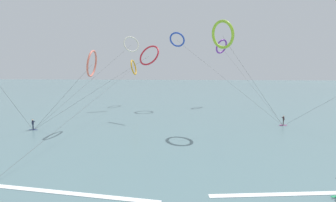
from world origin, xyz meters
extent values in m
cube|color=slate|center=(0.00, 107.80, 0.04)|extent=(400.00, 200.00, 0.08)
ellipsoid|color=navy|center=(-21.92, 28.68, 0.11)|extent=(1.40, 0.40, 0.06)
cylinder|color=#191E38|center=(-21.82, 28.58, 0.54)|extent=(0.12, 0.12, 0.80)
cylinder|color=#191E38|center=(-22.02, 28.77, 0.54)|extent=(0.12, 0.12, 0.80)
cube|color=#191E38|center=(-21.92, 28.68, 1.25)|extent=(0.37, 0.37, 0.62)
sphere|color=tan|center=(-21.92, 28.68, 1.67)|extent=(0.22, 0.22, 0.22)
cylinder|color=#191E38|center=(-21.76, 28.64, 1.30)|extent=(0.41, 0.42, 0.39)
cylinder|color=#191E38|center=(-22.08, 28.95, 1.30)|extent=(0.41, 0.42, 0.39)
ellipsoid|color=#CC288E|center=(18.89, 34.85, 0.11)|extent=(1.40, 0.40, 0.06)
cylinder|color=black|center=(18.94, 34.98, 0.54)|extent=(0.12, 0.12, 0.80)
cylinder|color=black|center=(18.84, 34.72, 0.54)|extent=(0.12, 0.12, 0.80)
cube|color=black|center=(18.89, 34.85, 1.25)|extent=(0.30, 0.37, 0.62)
sphere|color=tan|center=(18.89, 34.85, 1.67)|extent=(0.22, 0.22, 0.22)
cylinder|color=black|center=(18.97, 35.17, 1.30)|extent=(0.50, 0.27, 0.39)
cylinder|color=black|center=(18.81, 34.76, 1.30)|extent=(0.50, 0.27, 0.39)
torus|color=silver|center=(-11.12, 51.14, 15.64)|extent=(3.99, 3.39, 3.90)
cylinder|color=#3F3F3F|center=(-16.52, 39.91, 7.75)|extent=(10.83, 22.48, 15.52)
cylinder|color=#3F3F3F|center=(23.10, 29.95, 5.04)|extent=(8.46, 9.81, 10.10)
torus|color=#2647B7|center=(-0.06, 52.08, 16.75)|extent=(4.47, 3.60, 3.46)
cylinder|color=#3F3F3F|center=(9.41, 43.46, 8.27)|extent=(18.98, 17.26, 16.56)
torus|color=red|center=(-4.86, 39.02, 12.25)|extent=(5.04, 4.37, 3.94)
cylinder|color=#3F3F3F|center=(-13.39, 33.85, 6.05)|extent=(17.09, 10.37, 12.12)
torus|color=#8CC62D|center=(7.59, 30.93, 14.78)|extent=(3.75, 4.17, 4.27)
cylinder|color=#3F3F3F|center=(13.24, 32.89, 7.28)|extent=(11.33, 3.94, 14.58)
torus|color=#EA7260|center=(-12.56, 30.36, 10.48)|extent=(1.41, 4.33, 4.24)
cylinder|color=#3F3F3F|center=(-17.24, 29.52, 5.17)|extent=(9.38, 1.71, 10.35)
torus|color=orange|center=(-11.86, 56.45, 10.12)|extent=(1.35, 4.18, 4.11)
cylinder|color=#3F3F3F|center=(-12.81, 33.18, 4.98)|extent=(1.93, 46.55, 9.97)
torus|color=purple|center=(11.49, 58.30, 15.63)|extent=(4.18, 4.04, 3.81)
cylinder|color=#3F3F3F|center=(15.19, 46.57, 7.71)|extent=(7.42, 23.47, 15.44)
cube|color=white|center=(-7.97, 10.93, 0.06)|extent=(16.94, 2.17, 0.12)
cube|color=white|center=(10.12, 11.99, 0.06)|extent=(12.33, 2.04, 0.12)
camera|label=1|loc=(2.18, -5.24, 9.58)|focal=24.70mm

